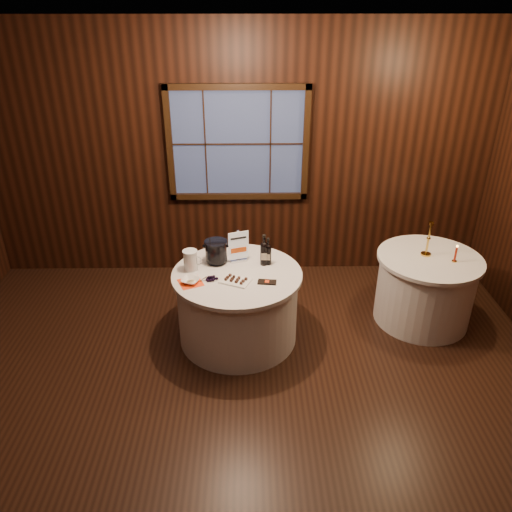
{
  "coord_description": "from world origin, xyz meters",
  "views": [
    {
      "loc": [
        0.12,
        -3.23,
        3.19
      ],
      "look_at": [
        0.18,
        0.9,
        1.01
      ],
      "focal_mm": 35.0,
      "sensor_mm": 36.0,
      "label": 1
    }
  ],
  "objects_px": {
    "port_bottle_left": "(264,252)",
    "port_bottle_right": "(268,253)",
    "side_table": "(425,288)",
    "sign_stand": "(238,251)",
    "ice_bucket": "(216,251)",
    "chocolate_box": "(267,282)",
    "cracker_bowl": "(190,281)",
    "brass_candlestick": "(428,243)",
    "grape_bunch": "(212,279)",
    "chocolate_plate": "(235,280)",
    "glass_pitcher": "(191,260)",
    "main_table": "(238,306)",
    "red_candle": "(455,255)"
  },
  "relations": [
    {
      "from": "sign_stand",
      "to": "port_bottle_left",
      "type": "distance_m",
      "value": 0.27
    },
    {
      "from": "port_bottle_right",
      "to": "glass_pitcher",
      "type": "bearing_deg",
      "value": -161.54
    },
    {
      "from": "chocolate_plate",
      "to": "grape_bunch",
      "type": "height_order",
      "value": "grape_bunch"
    },
    {
      "from": "main_table",
      "to": "red_candle",
      "type": "relative_size",
      "value": 6.77
    },
    {
      "from": "port_bottle_left",
      "to": "ice_bucket",
      "type": "relative_size",
      "value": 1.37
    },
    {
      "from": "side_table",
      "to": "sign_stand",
      "type": "distance_m",
      "value": 2.05
    },
    {
      "from": "ice_bucket",
      "to": "grape_bunch",
      "type": "xyz_separation_m",
      "value": [
        -0.03,
        -0.36,
        -0.1
      ]
    },
    {
      "from": "ice_bucket",
      "to": "chocolate_plate",
      "type": "distance_m",
      "value": 0.45
    },
    {
      "from": "sign_stand",
      "to": "chocolate_plate",
      "type": "height_order",
      "value": "sign_stand"
    },
    {
      "from": "side_table",
      "to": "sign_stand",
      "type": "xyz_separation_m",
      "value": [
        -1.99,
        -0.05,
        0.5
      ]
    },
    {
      "from": "side_table",
      "to": "port_bottle_left",
      "type": "relative_size",
      "value": 3.31
    },
    {
      "from": "port_bottle_left",
      "to": "grape_bunch",
      "type": "xyz_separation_m",
      "value": [
        -0.51,
        -0.32,
        -0.12
      ]
    },
    {
      "from": "main_table",
      "to": "sign_stand",
      "type": "height_order",
      "value": "sign_stand"
    },
    {
      "from": "chocolate_plate",
      "to": "side_table",
      "type": "bearing_deg",
      "value": 13.1
    },
    {
      "from": "chocolate_plate",
      "to": "cracker_bowl",
      "type": "bearing_deg",
      "value": -178.18
    },
    {
      "from": "ice_bucket",
      "to": "chocolate_box",
      "type": "relative_size",
      "value": 1.37
    },
    {
      "from": "grape_bunch",
      "to": "glass_pitcher",
      "type": "xyz_separation_m",
      "value": [
        -0.21,
        0.22,
        0.08
      ]
    },
    {
      "from": "red_candle",
      "to": "chocolate_box",
      "type": "bearing_deg",
      "value": -168.62
    },
    {
      "from": "ice_bucket",
      "to": "side_table",
      "type": "bearing_deg",
      "value": 2.14
    },
    {
      "from": "ice_bucket",
      "to": "main_table",
      "type": "bearing_deg",
      "value": -45.88
    },
    {
      "from": "ice_bucket",
      "to": "cracker_bowl",
      "type": "xyz_separation_m",
      "value": [
        -0.22,
        -0.4,
        -0.1
      ]
    },
    {
      "from": "port_bottle_right",
      "to": "chocolate_plate",
      "type": "relative_size",
      "value": 0.88
    },
    {
      "from": "sign_stand",
      "to": "chocolate_box",
      "type": "distance_m",
      "value": 0.53
    },
    {
      "from": "port_bottle_right",
      "to": "ice_bucket",
      "type": "relative_size",
      "value": 1.21
    },
    {
      "from": "grape_bunch",
      "to": "glass_pitcher",
      "type": "height_order",
      "value": "glass_pitcher"
    },
    {
      "from": "sign_stand",
      "to": "glass_pitcher",
      "type": "height_order",
      "value": "sign_stand"
    },
    {
      "from": "sign_stand",
      "to": "red_candle",
      "type": "xyz_separation_m",
      "value": [
        2.2,
        -0.05,
        -0.04
      ]
    },
    {
      "from": "chocolate_plate",
      "to": "glass_pitcher",
      "type": "distance_m",
      "value": 0.51
    },
    {
      "from": "port_bottle_right",
      "to": "chocolate_plate",
      "type": "height_order",
      "value": "port_bottle_right"
    },
    {
      "from": "glass_pitcher",
      "to": "grape_bunch",
      "type": "bearing_deg",
      "value": -32.97
    },
    {
      "from": "port_bottle_left",
      "to": "chocolate_plate",
      "type": "height_order",
      "value": "port_bottle_left"
    },
    {
      "from": "side_table",
      "to": "chocolate_plate",
      "type": "relative_size",
      "value": 3.32
    },
    {
      "from": "grape_bunch",
      "to": "red_candle",
      "type": "xyz_separation_m",
      "value": [
        2.44,
        0.34,
        0.05
      ]
    },
    {
      "from": "port_bottle_left",
      "to": "port_bottle_right",
      "type": "relative_size",
      "value": 1.14
    },
    {
      "from": "grape_bunch",
      "to": "brass_candlestick",
      "type": "height_order",
      "value": "brass_candlestick"
    },
    {
      "from": "port_bottle_left",
      "to": "port_bottle_right",
      "type": "height_order",
      "value": "port_bottle_left"
    },
    {
      "from": "main_table",
      "to": "cracker_bowl",
      "type": "xyz_separation_m",
      "value": [
        -0.43,
        -0.18,
        0.41
      ]
    },
    {
      "from": "main_table",
      "to": "port_bottle_right",
      "type": "bearing_deg",
      "value": 30.38
    },
    {
      "from": "port_bottle_right",
      "to": "cracker_bowl",
      "type": "distance_m",
      "value": 0.83
    },
    {
      "from": "chocolate_plate",
      "to": "glass_pitcher",
      "type": "xyz_separation_m",
      "value": [
        -0.44,
        0.24,
        0.09
      ]
    },
    {
      "from": "side_table",
      "to": "chocolate_box",
      "type": "bearing_deg",
      "value": -163.98
    },
    {
      "from": "grape_bunch",
      "to": "cracker_bowl",
      "type": "relative_size",
      "value": 1.15
    },
    {
      "from": "sign_stand",
      "to": "chocolate_plate",
      "type": "distance_m",
      "value": 0.43
    },
    {
      "from": "chocolate_box",
      "to": "cracker_bowl",
      "type": "xyz_separation_m",
      "value": [
        -0.72,
        0.01,
        0.02
      ]
    },
    {
      "from": "main_table",
      "to": "port_bottle_left",
      "type": "xyz_separation_m",
      "value": [
        0.27,
        0.17,
        0.52
      ]
    },
    {
      "from": "grape_bunch",
      "to": "sign_stand",
      "type": "bearing_deg",
      "value": 57.78
    },
    {
      "from": "port_bottle_right",
      "to": "chocolate_plate",
      "type": "bearing_deg",
      "value": -122.06
    },
    {
      "from": "port_bottle_left",
      "to": "ice_bucket",
      "type": "height_order",
      "value": "port_bottle_left"
    },
    {
      "from": "cracker_bowl",
      "to": "brass_candlestick",
      "type": "distance_m",
      "value": 2.46
    },
    {
      "from": "ice_bucket",
      "to": "glass_pitcher",
      "type": "height_order",
      "value": "ice_bucket"
    }
  ]
}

